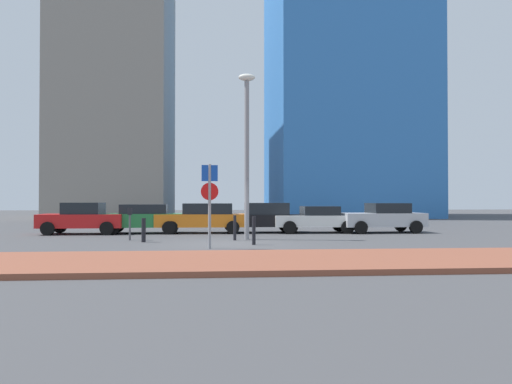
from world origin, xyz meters
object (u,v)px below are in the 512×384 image
(parked_car_red, at_px, (83,218))
(parked_car_orange, at_px, (203,217))
(parking_sign_post, at_px, (210,195))
(parked_car_silver, at_px, (383,217))
(parking_meter, at_px, (130,219))
(parked_car_green, at_px, (144,218))
(traffic_bollard_mid, at_px, (144,230))
(traffic_bollard_near, at_px, (235,228))
(traffic_bollard_far, at_px, (254,231))
(parked_car_white, at_px, (316,219))
(parked_car_black, at_px, (262,217))
(street_lamp, at_px, (247,142))

(parked_car_red, relative_size, parked_car_orange, 0.88)
(parked_car_orange, bearing_deg, parking_sign_post, -87.35)
(parked_car_silver, bearing_deg, parking_meter, -162.97)
(parked_car_green, height_order, parking_sign_post, parking_sign_post)
(parked_car_green, height_order, parked_car_silver, parked_car_silver)
(parked_car_silver, relative_size, parking_sign_post, 1.47)
(parked_car_silver, bearing_deg, traffic_bollard_mid, -157.81)
(traffic_bollard_near, bearing_deg, parked_car_green, 133.04)
(parked_car_silver, distance_m, parking_sign_post, 11.48)
(parked_car_orange, bearing_deg, parked_car_green, 178.34)
(parked_car_silver, distance_m, traffic_bollard_far, 9.34)
(traffic_bollard_far, bearing_deg, parked_car_green, 126.39)
(parked_car_white, bearing_deg, parked_car_orange, 177.60)
(parked_car_black, distance_m, parking_meter, 7.25)
(parking_sign_post, distance_m, parking_meter, 5.09)
(parked_car_black, relative_size, traffic_bollard_far, 4.11)
(street_lamp, height_order, traffic_bollard_far, street_lamp)
(parked_car_black, height_order, traffic_bollard_near, parked_car_black)
(parked_car_black, xyz_separation_m, parked_car_silver, (6.10, -0.58, -0.01))
(parked_car_green, distance_m, parked_car_orange, 2.94)
(parking_sign_post, relative_size, street_lamp, 0.41)
(parked_car_red, height_order, traffic_bollard_far, parked_car_red)
(parking_sign_post, height_order, traffic_bollard_mid, parking_sign_post)
(parked_car_orange, relative_size, parked_car_black, 1.06)
(parked_car_orange, bearing_deg, parked_car_black, 1.55)
(parked_car_red, distance_m, parked_car_green, 2.89)
(parking_meter, bearing_deg, parked_car_red, 126.39)
(traffic_bollard_near, relative_size, traffic_bollard_far, 0.98)
(parked_car_white, height_order, parked_car_silver, parked_car_silver)
(parked_car_green, relative_size, parking_sign_post, 1.44)
(parked_car_black, relative_size, parked_car_white, 1.02)
(parked_car_white, xyz_separation_m, traffic_bollard_near, (-4.30, -4.30, -0.18))
(parked_car_white, relative_size, parking_sign_post, 1.46)
(parked_car_red, height_order, parked_car_silver, parked_car_red)
(parked_car_orange, relative_size, traffic_bollard_far, 4.34)
(parking_sign_post, relative_size, traffic_bollard_mid, 3.05)
(parked_car_silver, relative_size, traffic_bollard_mid, 4.48)
(traffic_bollard_near, xyz_separation_m, traffic_bollard_mid, (-3.61, -0.57, -0.04))
(traffic_bollard_near, height_order, traffic_bollard_mid, traffic_bollard_near)
(parked_car_green, xyz_separation_m, parked_car_white, (8.62, -0.32, -0.07))
(street_lamp, distance_m, traffic_bollard_mid, 5.58)
(parking_sign_post, distance_m, traffic_bollard_mid, 4.07)
(traffic_bollard_mid, bearing_deg, parked_car_silver, 22.19)
(parking_sign_post, height_order, parking_meter, parking_sign_post)
(parked_car_green, bearing_deg, parked_car_silver, -2.78)
(parked_car_orange, bearing_deg, traffic_bollard_near, -73.12)
(street_lamp, bearing_deg, traffic_bollard_mid, -167.34)
(parked_car_red, bearing_deg, traffic_bollard_far, -39.16)
(street_lamp, bearing_deg, parking_sign_post, -112.16)
(parked_car_red, height_order, parking_sign_post, parking_sign_post)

